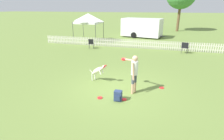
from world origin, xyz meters
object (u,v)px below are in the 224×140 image
frisbee_near_handler (162,88)px  canopy_tent_main (88,18)px  handler_person (134,70)px  folding_chair_blue_left (185,47)px  folding_chair_center (91,43)px  backpack_on_grass (118,96)px  leaping_dog (98,70)px  frisbee_near_dog (100,98)px  equipment_trailer (142,27)px  frisbee_midfield (124,99)px

frisbee_near_handler → canopy_tent_main: canopy_tent_main is taller
handler_person → canopy_tent_main: size_ratio=0.57×
folding_chair_blue_left → folding_chair_center: bearing=16.3°
handler_person → folding_chair_blue_left: bearing=1.1°
frisbee_near_handler → backpack_on_grass: bearing=-135.0°
leaping_dog → frisbee_near_dog: (0.63, -1.57, -0.58)m
equipment_trailer → leaping_dog: bearing=-80.0°
handler_person → frisbee_near_dog: size_ratio=7.73×
frisbee_near_dog → backpack_on_grass: size_ratio=0.51×
equipment_trailer → folding_chair_center: bearing=-103.0°
backpack_on_grass → canopy_tent_main: bearing=117.9°
folding_chair_center → equipment_trailer: equipment_trailer is taller
folding_chair_blue_left → folding_chair_center: size_ratio=1.03×
frisbee_midfield → equipment_trailer: 15.83m
frisbee_near_handler → leaping_dog: bearing=-178.3°
equipment_trailer → frisbee_near_dog: bearing=-77.5°
frisbee_midfield → folding_chair_blue_left: folding_chair_blue_left is taller
folding_chair_center → folding_chair_blue_left: bearing=167.4°
frisbee_near_dog → folding_chair_blue_left: folding_chair_blue_left is taller
folding_chair_blue_left → equipment_trailer: size_ratio=0.16×
frisbee_near_handler → frisbee_near_dog: (-2.41, -1.66, 0.00)m
equipment_trailer → canopy_tent_main: bearing=-125.8°
frisbee_near_dog → backpack_on_grass: (0.76, 0.01, 0.19)m
folding_chair_blue_left → canopy_tent_main: size_ratio=0.31×
backpack_on_grass → folding_chair_center: bearing=118.7°
leaping_dog → backpack_on_grass: 2.13m
handler_person → folding_chair_center: handler_person is taller
frisbee_midfield → backpack_on_grass: bearing=-150.1°
handler_person → leaping_dog: bearing=90.3°
frisbee_near_handler → canopy_tent_main: (-7.64, 9.64, 2.38)m
frisbee_midfield → equipment_trailer: size_ratio=0.04×
canopy_tent_main → backpack_on_grass: bearing=-62.1°
backpack_on_grass → leaping_dog: bearing=131.7°
frisbee_midfield → backpack_on_grass: (-0.22, -0.13, 0.19)m
frisbee_midfield → canopy_tent_main: bearing=119.1°
handler_person → folding_chair_blue_left: 8.35m
frisbee_near_handler → frisbee_midfield: 2.09m
frisbee_near_dog → handler_person: bearing=35.7°
folding_chair_center → equipment_trailer: size_ratio=0.16×
frisbee_near_dog → equipment_trailer: equipment_trailer is taller
frisbee_midfield → canopy_tent_main: size_ratio=0.07×
leaping_dog → frisbee_midfield: leaping_dog is taller
frisbee_near_dog → folding_chair_center: size_ratio=0.25×
canopy_tent_main → frisbee_near_handler: bearing=-51.6°
frisbee_near_handler → frisbee_near_dog: bearing=-145.4°
leaping_dog → frisbee_near_handler: (3.05, 0.09, -0.58)m
frisbee_near_handler → folding_chair_center: 9.03m
equipment_trailer → folding_chair_blue_left: bearing=-47.5°
canopy_tent_main → equipment_trailer: 6.87m
frisbee_near_dog → frisbee_midfield: 0.99m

